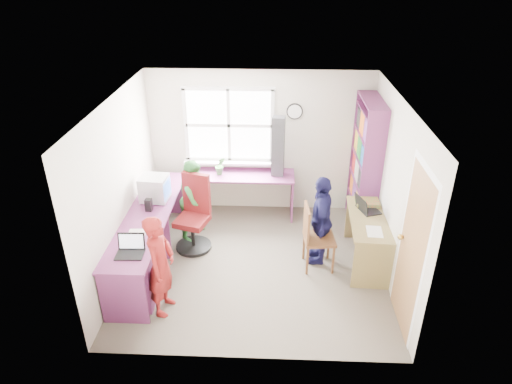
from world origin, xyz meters
TOP-DOWN VIEW (x-y plane):
  - room at (0.01, 0.10)m, footprint 3.64×3.44m
  - l_desk at (-1.31, -0.28)m, footprint 2.38×2.95m
  - right_desk at (1.60, 0.16)m, footprint 0.65×1.29m
  - bookshelf at (1.65, 1.19)m, footprint 0.30×1.02m
  - swivel_chair at (-0.93, 0.46)m, footprint 0.66×0.66m
  - wooden_chair at (0.82, 0.01)m, footprint 0.45×0.45m
  - crt_monitor at (-1.49, 0.51)m, footprint 0.41×0.38m
  - laptop_left at (-1.47, -0.82)m, footprint 0.34×0.29m
  - laptop_right at (1.55, 0.36)m, footprint 0.38×0.41m
  - speaker_a at (-1.50, 0.20)m, footprint 0.09×0.09m
  - speaker_b at (-1.49, 0.85)m, footprint 0.13×0.13m
  - cd_tower at (0.30, 1.44)m, footprint 0.21×0.19m
  - game_box at (1.61, 0.58)m, footprint 0.33×0.33m
  - paper_a at (-1.52, -0.45)m, footprint 0.24×0.34m
  - paper_b at (1.58, -0.19)m, footprint 0.22×0.30m
  - potted_plant at (-0.63, 1.42)m, footprint 0.19×0.17m
  - person_red at (-1.09, -0.95)m, footprint 0.38×0.52m
  - person_green at (-0.95, 0.76)m, footprint 0.67×0.75m
  - person_navy at (0.91, 0.18)m, footprint 0.39×0.81m

SIDE VIEW (x-z plane):
  - l_desk at x=-1.31m, z-range 0.08..0.83m
  - swivel_chair at x=-0.93m, z-range -0.08..1.07m
  - wooden_chair at x=0.82m, z-range 0.04..1.01m
  - right_desk at x=1.60m, z-range 0.16..0.89m
  - person_green at x=-0.95m, z-range 0.00..1.27m
  - person_navy at x=0.91m, z-range 0.00..1.33m
  - person_red at x=-1.09m, z-range 0.00..1.33m
  - paper_b at x=1.58m, z-range 0.73..0.73m
  - paper_a at x=-1.52m, z-range 0.75..0.75m
  - game_box at x=1.61m, z-range 0.73..0.79m
  - laptop_right at x=1.55m, z-range 0.67..0.90m
  - laptop_left at x=-1.47m, z-range 0.69..0.92m
  - speaker_a at x=-1.50m, z-range 0.75..0.93m
  - speaker_b at x=-1.49m, z-range 0.75..0.95m
  - potted_plant at x=-0.63m, z-range 0.75..1.05m
  - crt_monitor at x=-1.49m, z-range 0.75..1.13m
  - bookshelf at x=1.65m, z-range -0.05..2.05m
  - room at x=0.01m, z-range 0.00..2.44m
  - cd_tower at x=0.30m, z-range 0.75..1.74m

